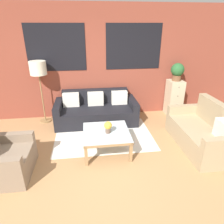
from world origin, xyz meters
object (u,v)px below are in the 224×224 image
settee_vintage (203,133)px  drawer_cabinet (174,98)px  floor_lamp (38,70)px  coffee_table (106,135)px  potted_plant (177,71)px  flower_vase (108,127)px  couch_dark (96,111)px  armchair_corner (3,160)px

settee_vintage → drawer_cabinet: size_ratio=1.66×
settee_vintage → floor_lamp: size_ratio=1.03×
coffee_table → potted_plant: 2.68m
potted_plant → flower_vase: potted_plant is taller
couch_dark → coffee_table: 1.36m
settee_vintage → floor_lamp: bearing=154.4°
coffee_table → drawer_cabinet: drawer_cabinet is taller
couch_dark → floor_lamp: (-1.32, 0.19, 1.04)m
floor_lamp → drawer_cabinet: bearing=0.2°
potted_plant → flower_vase: 2.63m
couch_dark → flower_vase: 1.42m
couch_dark → drawer_cabinet: bearing=5.3°
settee_vintage → couch_dark: bearing=145.2°
couch_dark → settee_vintage: settee_vintage is taller
armchair_corner → potted_plant: potted_plant is taller
drawer_cabinet → potted_plant: 0.73m
settee_vintage → floor_lamp: (-3.38, 1.62, 1.01)m
armchair_corner → coffee_table: (1.76, 0.45, 0.09)m
armchair_corner → potted_plant: (3.78, 1.99, 0.93)m
coffee_table → settee_vintage: bearing=-2.6°
settee_vintage → flower_vase: (-1.92, 0.05, 0.25)m
armchair_corner → drawer_cabinet: drawer_cabinet is taller
settee_vintage → flower_vase: bearing=178.6°
coffee_table → floor_lamp: (-1.44, 1.53, 0.96)m
couch_dark → armchair_corner: bearing=-132.4°
floor_lamp → potted_plant: floor_lamp is taller
potted_plant → floor_lamp: bearing=-179.8°
floor_lamp → potted_plant: 3.46m
potted_plant → flower_vase: bearing=-141.5°
coffee_table → floor_lamp: 2.31m
flower_vase → drawer_cabinet: bearing=38.5°
flower_vase → potted_plant: bearing=38.5°
drawer_cabinet → flower_vase: drawer_cabinet is taller
potted_plant → settee_vintage: bearing=-92.5°
coffee_table → couch_dark: bearing=95.0°
settee_vintage → armchair_corner: 3.72m
settee_vintage → armchair_corner: (-3.70, -0.36, -0.03)m
drawer_cabinet → coffee_table: bearing=-142.6°
settee_vintage → drawer_cabinet: bearing=87.5°
drawer_cabinet → potted_plant: potted_plant is taller
settee_vintage → coffee_table: size_ratio=1.82×
couch_dark → drawer_cabinet: 2.16m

